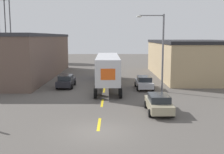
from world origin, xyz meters
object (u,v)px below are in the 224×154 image
Objects in this scene: semi_truck at (109,67)px; parked_car_left_far at (67,81)px; parked_car_right_near at (160,103)px; street_lamp at (161,47)px; parked_car_right_mid at (145,82)px.

semi_truck is 3.54× the size of parked_car_left_far.
street_lamp is (1.40, 8.40, 4.08)m from parked_car_right_near.
parked_car_right_near is (9.11, -11.19, 0.00)m from parked_car_left_far.
street_lamp is at bearing -51.48° from parked_car_right_mid.
parked_car_right_mid is 0.53× the size of street_lamp.
street_lamp reaches higher than semi_truck.
semi_truck is 1.88× the size of street_lamp.
semi_truck is 4.84m from parked_car_right_mid.
parked_car_left_far is 0.53× the size of street_lamp.
parked_car_right_mid is at bearing -24.72° from semi_truck.
parked_car_right_mid is at bearing 128.52° from street_lamp.
semi_truck reaches higher than parked_car_right_mid.
parked_car_right_mid is 10.15m from parked_car_right_near.
semi_truck is at bearing 147.30° from street_lamp.
parked_car_left_far is 9.17m from parked_car_right_mid.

